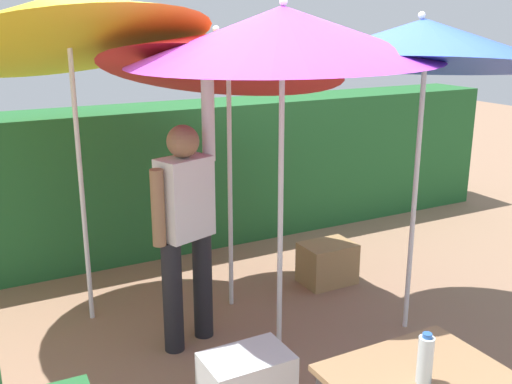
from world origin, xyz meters
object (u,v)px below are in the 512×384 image
Objects in this scene: umbrella_rainbow at (222,53)px; person_vendor at (186,221)px; umbrella_navy at (283,35)px; crate_cardboard at (327,263)px; umbrella_orange at (61,21)px; bottle_water at (425,359)px; umbrella_yellow at (423,43)px.

person_vendor is at bearing -138.84° from umbrella_rainbow.
crate_cardboard is at bearing 39.64° from umbrella_navy.
person_vendor is (-0.50, -0.44, -1.09)m from umbrella_rainbow.
umbrella_orange is (-1.09, 0.26, 0.23)m from umbrella_rainbow.
umbrella_orange reaches higher than bottle_water.
person_vendor is (-0.52, 0.41, -1.24)m from umbrella_navy.
crate_cardboard is 2.69m from bottle_water.
umbrella_rainbow is 5.51× the size of crate_cardboard.
umbrella_orange is at bearing 166.47° from umbrella_rainbow.
umbrella_yellow reaches higher than bottle_water.
umbrella_yellow is 5.30× the size of crate_cardboard.
umbrella_rainbow reaches higher than umbrella_yellow.
umbrella_orange is 1.15× the size of umbrella_navy.
crate_cardboard is at bearing 14.68° from person_vendor.
umbrella_yellow is at bearing 50.09° from bottle_water.
umbrella_orange reaches higher than crate_cardboard.
umbrella_yellow reaches higher than person_vendor.
bottle_water is at bearing -96.51° from umbrella_navy.
umbrella_orange is 1.57m from umbrella_navy.
umbrella_orange is at bearing 109.17° from bottle_water.
crate_cardboard is (0.96, 0.79, -1.99)m from umbrella_navy.
umbrella_rainbow is 2.08m from crate_cardboard.
umbrella_orange is 5.95× the size of crate_cardboard.
umbrella_navy is at bearing -140.36° from crate_cardboard.
bottle_water is at bearing -93.83° from umbrella_rainbow.
bottle_water is (0.34, -1.97, -0.10)m from person_vendor.
umbrella_yellow is 2.14m from crate_cardboard.
umbrella_rainbow is 1.43m from umbrella_yellow.
umbrella_orange is 3.16m from bottle_water.
umbrella_yellow reaches higher than crate_cardboard.
umbrella_navy is 2.35m from crate_cardboard.
umbrella_rainbow is 1.35× the size of person_vendor.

